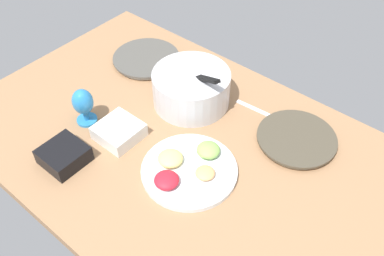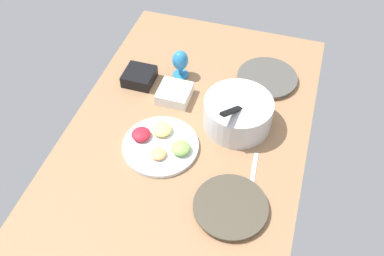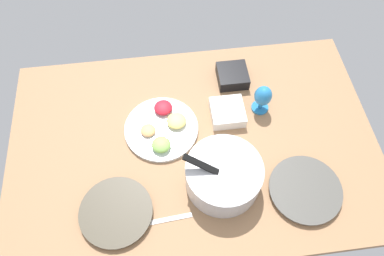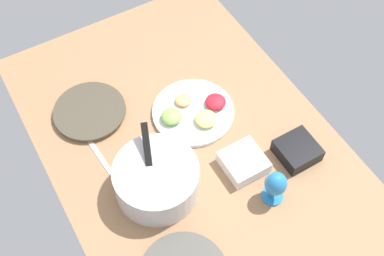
% 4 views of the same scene
% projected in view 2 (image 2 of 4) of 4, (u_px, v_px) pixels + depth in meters
% --- Properties ---
extents(ground_plane, '(1.60, 1.04, 0.04)m').
position_uv_depth(ground_plane, '(188.00, 132.00, 1.92)').
color(ground_plane, '#99704C').
extents(dinner_plate_left, '(0.29, 0.29, 0.02)m').
position_uv_depth(dinner_plate_left, '(267.00, 78.00, 2.10)').
color(dinner_plate_left, silver).
rests_on(dinner_plate_left, ground_plane).
extents(dinner_plate_right, '(0.29, 0.29, 0.03)m').
position_uv_depth(dinner_plate_right, '(231.00, 207.00, 1.63)').
color(dinner_plate_right, beige).
rests_on(dinner_plate_right, ground_plane).
extents(mixing_bowl, '(0.31, 0.30, 0.21)m').
position_uv_depth(mixing_bowl, '(238.00, 112.00, 1.87)').
color(mixing_bowl, silver).
rests_on(mixing_bowl, ground_plane).
extents(fruit_platter, '(0.33, 0.33, 0.06)m').
position_uv_depth(fruit_platter, '(161.00, 144.00, 1.82)').
color(fruit_platter, silver).
rests_on(fruit_platter, ground_plane).
extents(hurricane_glass_blue, '(0.08, 0.08, 0.15)m').
position_uv_depth(hurricane_glass_blue, '(180.00, 62.00, 2.07)').
color(hurricane_glass_blue, '#297DC0').
rests_on(hurricane_glass_blue, ground_plane).
extents(square_bowl_black, '(0.14, 0.14, 0.06)m').
position_uv_depth(square_bowl_black, '(139.00, 76.00, 2.08)').
color(square_bowl_black, black).
rests_on(square_bowl_black, ground_plane).
extents(square_bowl_white, '(0.15, 0.15, 0.06)m').
position_uv_depth(square_bowl_white, '(174.00, 93.00, 2.01)').
color(square_bowl_white, white).
rests_on(square_bowl_white, ground_plane).
extents(fork_by_right_plate, '(0.18, 0.03, 0.01)m').
position_uv_depth(fork_by_right_plate, '(254.00, 170.00, 1.75)').
color(fork_by_right_plate, silver).
rests_on(fork_by_right_plate, ground_plane).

